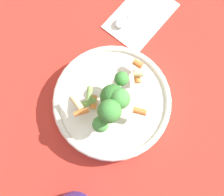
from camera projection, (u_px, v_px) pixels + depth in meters
The scene contains 5 objects.
ground_plane at pixel (112, 104), 0.57m from camera, with size 3.00×3.00×0.00m, color #B72D23.
bowl at pixel (112, 102), 0.54m from camera, with size 0.24×0.24×0.04m.
pasta_salad at pixel (113, 101), 0.48m from camera, with size 0.16×0.13×0.08m.
napkin at pixel (141, 15), 0.62m from camera, with size 0.20×0.19×0.01m.
spoon at pixel (134, 13), 0.61m from camera, with size 0.16×0.09×0.01m.
Camera 1 is at (0.03, 0.13, 0.55)m, focal length 42.00 mm.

